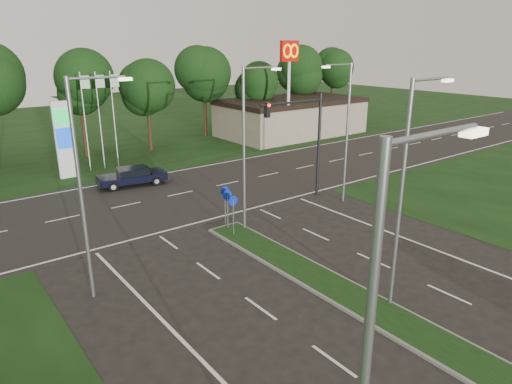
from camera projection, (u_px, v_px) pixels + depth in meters
verge_far at (50, 131)px, 55.05m from camera, size 160.00×50.00×0.02m
cross_road at (168, 197)px, 31.62m from camera, size 160.00×12.00×0.02m
median_kerb at (421, 336)px, 16.49m from camera, size 2.00×26.00×0.12m
commercial_building at (291, 117)px, 52.75m from camera, size 16.00×9.00×4.00m
streetlight_median_near at (405, 185)px, 17.02m from camera, size 2.53×0.22×9.00m
streetlight_median_far at (247, 142)px, 24.57m from camera, size 2.53×0.22×9.00m
streetlight_left_near at (372, 383)px, 7.12m from camera, size 2.53×0.22×9.00m
streetlight_left_far at (84, 180)px, 17.70m from camera, size 2.53×0.22×9.00m
streetlight_right_far at (345, 126)px, 29.07m from camera, size 2.53×0.22×9.00m
traffic_signal at (305, 131)px, 29.78m from camera, size 5.10×0.42×7.00m
median_signs at (228, 202)px, 25.35m from camera, size 1.16×1.76×2.38m
gas_pylon at (67, 137)px, 35.28m from camera, size 5.80×1.26×8.00m
mcdonalds_sign at (289, 66)px, 45.54m from camera, size 2.20×0.47×10.40m
treeline_far at (84, 81)px, 41.60m from camera, size 6.00×6.00×9.90m
navy_sedan at (132, 176)px, 33.94m from camera, size 5.18×2.84×1.35m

